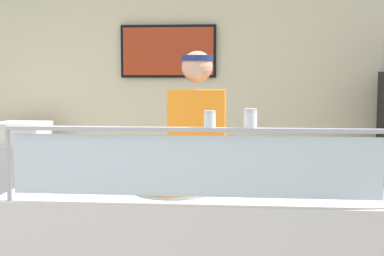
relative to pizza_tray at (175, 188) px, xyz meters
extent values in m
cube|color=beige|center=(0.13, 2.43, 0.38)|extent=(6.52, 0.08, 2.70)
cube|color=black|center=(-0.36, 2.37, 0.86)|extent=(0.93, 0.04, 0.51)
cube|color=#B23819|center=(-0.36, 2.35, 0.86)|extent=(0.88, 0.01, 0.46)
cylinder|color=#B2B5BC|center=(-0.83, -0.30, 0.18)|extent=(0.02, 0.02, 0.39)
cube|color=silver|center=(0.13, -0.30, 0.18)|extent=(1.86, 0.01, 0.31)
cube|color=#B2B5BC|center=(0.13, -0.30, 0.36)|extent=(1.92, 0.06, 0.02)
cylinder|color=#9EA0A8|center=(0.00, 0.00, -0.01)|extent=(0.47, 0.47, 0.01)
cylinder|color=tan|center=(0.00, 0.00, 0.00)|extent=(0.45, 0.45, 0.02)
cylinder|color=#D65B2D|center=(0.00, 0.00, 0.02)|extent=(0.39, 0.39, 0.01)
cube|color=#ADAFB7|center=(0.02, -0.02, 0.02)|extent=(0.12, 0.29, 0.01)
cylinder|color=white|center=(0.21, -0.30, 0.41)|extent=(0.06, 0.06, 0.07)
cylinder|color=white|center=(0.21, -0.30, 0.40)|extent=(0.05, 0.05, 0.04)
cylinder|color=silver|center=(0.21, -0.30, 0.45)|extent=(0.06, 0.06, 0.02)
cylinder|color=white|center=(0.41, -0.30, 0.41)|extent=(0.07, 0.07, 0.08)
cylinder|color=red|center=(0.41, -0.30, 0.40)|extent=(0.06, 0.06, 0.05)
cylinder|color=silver|center=(0.41, -0.30, 0.46)|extent=(0.06, 0.06, 0.02)
cylinder|color=#23232D|center=(-0.04, 0.70, -0.49)|extent=(0.13, 0.13, 0.95)
cylinder|color=#23232D|center=(0.18, 0.70, -0.49)|extent=(0.13, 0.13, 0.95)
cube|color=orange|center=(0.07, 0.70, 0.26)|extent=(0.38, 0.21, 0.55)
sphere|color=tan|center=(0.07, 0.70, 0.69)|extent=(0.21, 0.21, 0.21)
cylinder|color=navy|center=(0.07, 0.70, 0.75)|extent=(0.21, 0.21, 0.04)
cylinder|color=tan|center=(0.25, 0.48, 0.16)|extent=(0.08, 0.34, 0.08)
cube|color=#B7BABF|center=(-1.69, 1.94, -0.50)|extent=(0.70, 0.55, 0.93)
cube|color=silver|center=(-1.69, 1.94, -0.01)|extent=(0.48, 0.48, 0.04)
cube|color=silver|center=(-1.68, 1.94, 0.04)|extent=(0.47, 0.47, 0.04)
cube|color=silver|center=(-1.69, 1.94, 0.08)|extent=(0.47, 0.47, 0.04)
cube|color=silver|center=(-1.70, 1.94, 0.13)|extent=(0.47, 0.47, 0.04)
cube|color=silver|center=(-1.68, 1.94, 0.17)|extent=(0.47, 0.47, 0.04)
camera|label=1|loc=(0.38, -3.04, 0.64)|focal=52.04mm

